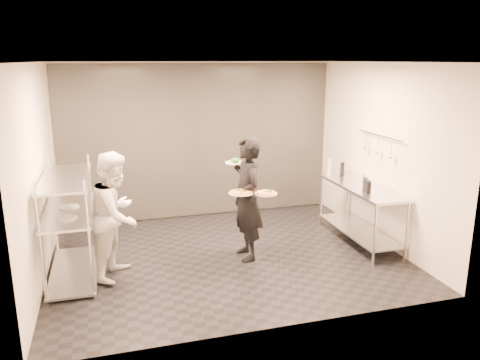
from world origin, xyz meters
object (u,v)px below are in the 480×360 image
object	(u,v)px
chef	(116,215)
pos_monitor	(367,186)
waiter	(247,199)
pizza_plate_far	(266,193)
bottle_dark	(342,169)
bottle_clear	(363,180)
prep_counter	(361,204)
pizza_plate_near	(241,192)
salad_plate	(235,161)
bottle_green	(330,167)
pass_rack	(70,221)

from	to	relation	value
chef	pos_monitor	distance (m)	3.62
waiter	pos_monitor	bearing A→B (deg)	81.04
pizza_plate_far	bottle_dark	size ratio (longest dim) A/B	1.33
pizza_plate_far	bottle_clear	size ratio (longest dim) A/B	1.68
prep_counter	pizza_plate_near	bearing A→B (deg)	-170.23
prep_counter	salad_plate	size ratio (longest dim) A/B	6.24
pos_monitor	bottle_green	world-z (taller)	bottle_green
pos_monitor	bottle_green	size ratio (longest dim) A/B	0.97
prep_counter	bottle_clear	distance (m)	0.39
bottle_clear	pass_rack	bearing A→B (deg)	-179.89
pizza_plate_far	bottle_green	xyz separation A→B (m)	(1.55, 1.17, 0.02)
pass_rack	prep_counter	world-z (taller)	pass_rack
chef	salad_plate	xyz separation A→B (m)	(1.72, 0.32, 0.55)
bottle_green	bottle_dark	bearing A→B (deg)	-39.23
pizza_plate_far	bottle_clear	distance (m)	1.77
waiter	salad_plate	world-z (taller)	waiter
pizza_plate_far	bottle_clear	world-z (taller)	bottle_clear
prep_counter	bottle_dark	xyz separation A→B (m)	(0.01, 0.66, 0.41)
pass_rack	pos_monitor	size ratio (longest dim) A/B	5.91
prep_counter	waiter	distance (m)	1.93
pizza_plate_far	waiter	bearing A→B (deg)	127.49
chef	pizza_plate_far	distance (m)	2.04
chef	pos_monitor	size ratio (longest dim) A/B	6.26
pos_monitor	chef	bearing A→B (deg)	-166.01
pizza_plate_near	bottle_green	world-z (taller)	bottle_green
prep_counter	bottle_dark	distance (m)	0.78
prep_counter	pizza_plate_far	world-z (taller)	pizza_plate_far
pizza_plate_near	salad_plate	world-z (taller)	salad_plate
waiter	pos_monitor	world-z (taller)	waiter
waiter	salad_plate	bearing A→B (deg)	-159.32
bottle_clear	bottle_dark	bearing A→B (deg)	91.25
pos_monitor	bottle_dark	xyz separation A→B (m)	(0.13, 1.00, 0.02)
pizza_plate_far	bottle_green	world-z (taller)	bottle_green
waiter	pass_rack	bearing A→B (deg)	-94.37
chef	bottle_green	distance (m)	3.71
chef	salad_plate	world-z (taller)	chef
bottle_green	pass_rack	bearing A→B (deg)	-169.10
pizza_plate_far	bottle_dark	world-z (taller)	bottle_dark
prep_counter	salad_plate	world-z (taller)	salad_plate
pass_rack	waiter	world-z (taller)	waiter
waiter	chef	world-z (taller)	waiter
pizza_plate_far	bottle_clear	xyz separation A→B (m)	(1.73, 0.37, -0.03)
salad_plate	pos_monitor	xyz separation A→B (m)	(1.89, -0.48, -0.38)
pass_rack	waiter	bearing A→B (deg)	-2.59
bottle_green	pizza_plate_far	bearing A→B (deg)	-143.02
bottle_green	prep_counter	bearing A→B (deg)	-78.61
prep_counter	chef	size ratio (longest dim) A/B	1.06
pizza_plate_near	pass_rack	bearing A→B (deg)	171.08
chef	bottle_green	bearing A→B (deg)	-50.43
waiter	bottle_dark	size ratio (longest dim) A/B	7.69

